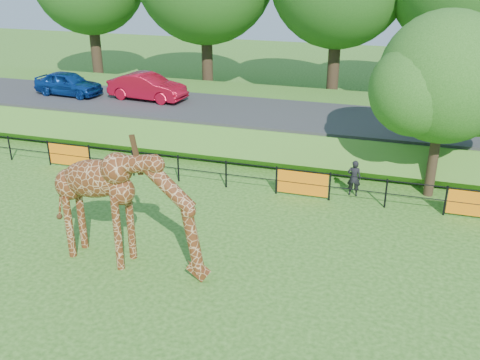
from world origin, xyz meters
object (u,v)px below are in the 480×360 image
Objects in this scene: car_blue at (68,83)px; car_red at (147,87)px; visitor at (354,178)px; tree_east at (448,83)px; giraffe at (127,209)px.

car_red reaches higher than car_blue.
tree_east is at bearing -160.87° from visitor.
giraffe is 15.72m from car_blue.
visitor is at bearing -103.72° from car_blue.
giraffe is 1.23× the size of car_red.
car_red reaches higher than visitor.
car_blue is (-10.00, 12.12, 0.26)m from giraffe.
giraffe is 8.93m from visitor.
giraffe is 0.74× the size of tree_east.
giraffe is 3.59× the size of visitor.
giraffe reaches higher than car_blue.
car_red is (4.45, 0.37, 0.04)m from car_blue.
car_blue is 19.10m from tree_east.
car_red is 2.92× the size of visitor.
giraffe is at bearing -137.56° from tree_east.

